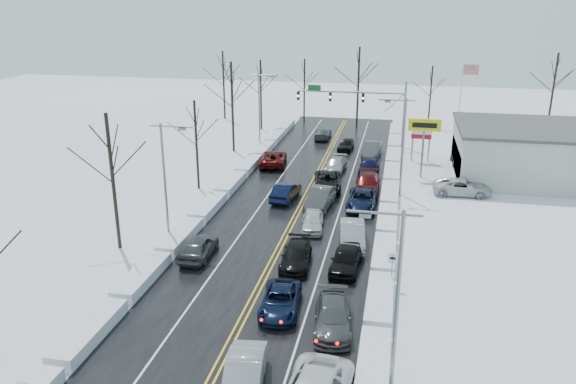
% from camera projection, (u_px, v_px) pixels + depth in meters
% --- Properties ---
extents(ground, '(160.00, 160.00, 0.00)m').
position_uv_depth(ground, '(289.00, 228.00, 44.62)').
color(ground, white).
rests_on(ground, ground).
extents(road_surface, '(14.00, 84.00, 0.01)m').
position_uv_depth(road_surface, '(294.00, 219.00, 46.47)').
color(road_surface, black).
rests_on(road_surface, ground).
extents(snow_bank_left, '(1.56, 72.00, 0.74)m').
position_uv_depth(snow_bank_left, '(207.00, 213.00, 47.90)').
color(snow_bank_left, silver).
rests_on(snow_bank_left, ground).
extents(snow_bank_right, '(1.56, 72.00, 0.74)m').
position_uv_depth(snow_bank_right, '(387.00, 226.00, 45.04)').
color(snow_bank_right, silver).
rests_on(snow_bank_right, ground).
extents(traffic_signal_mast, '(13.28, 0.39, 8.00)m').
position_uv_depth(traffic_signal_mast, '(363.00, 101.00, 68.08)').
color(traffic_signal_mast, slate).
rests_on(traffic_signal_mast, ground).
extents(tires_plus_sign, '(3.20, 0.34, 6.00)m').
position_uv_depth(tires_plus_sign, '(424.00, 129.00, 55.81)').
color(tires_plus_sign, slate).
rests_on(tires_plus_sign, ground).
extents(used_vehicles_sign, '(2.20, 0.22, 4.65)m').
position_uv_depth(used_vehicles_sign, '(422.00, 132.00, 61.92)').
color(used_vehicles_sign, slate).
rests_on(used_vehicles_sign, ground).
extents(speed_limit_sign, '(0.55, 0.09, 2.35)m').
position_uv_depth(speed_limit_sign, '(392.00, 263.00, 35.14)').
color(speed_limit_sign, slate).
rests_on(speed_limit_sign, ground).
extents(flagpole, '(1.87, 1.20, 10.00)m').
position_uv_depth(flagpole, '(462.00, 98.00, 67.58)').
color(flagpole, silver).
rests_on(flagpole, ground).
extents(dealership_building, '(20.40, 12.40, 5.30)m').
position_uv_depth(dealership_building, '(560.00, 154.00, 55.90)').
color(dealership_building, '#B6B6B1').
rests_on(dealership_building, ground).
extents(streetlight_se, '(3.20, 0.25, 9.00)m').
position_uv_depth(streetlight_se, '(394.00, 288.00, 24.66)').
color(streetlight_se, slate).
rests_on(streetlight_se, ground).
extents(streetlight_ne, '(3.20, 0.25, 9.00)m').
position_uv_depth(streetlight_ne, '(401.00, 139.00, 50.57)').
color(streetlight_ne, slate).
rests_on(streetlight_ne, ground).
extents(streetlight_sw, '(3.20, 0.25, 9.00)m').
position_uv_depth(streetlight_sw, '(167.00, 173.00, 40.74)').
color(streetlight_sw, slate).
rests_on(streetlight_sw, ground).
extents(streetlight_nw, '(3.20, 0.25, 9.00)m').
position_uv_depth(streetlight_nw, '(261.00, 105.00, 66.65)').
color(streetlight_nw, slate).
rests_on(streetlight_nw, ground).
extents(tree_left_b, '(4.00, 4.00, 10.00)m').
position_uv_depth(tree_left_b, '(110.00, 156.00, 38.94)').
color(tree_left_b, '#2D231C').
rests_on(tree_left_b, ground).
extents(tree_left_c, '(3.40, 3.40, 8.50)m').
position_uv_depth(tree_left_c, '(196.00, 128.00, 52.05)').
color(tree_left_c, '#2D231C').
rests_on(tree_left_c, ground).
extents(tree_left_d, '(4.20, 4.20, 10.50)m').
position_uv_depth(tree_left_d, '(232.00, 89.00, 64.68)').
color(tree_left_d, '#2D231C').
rests_on(tree_left_d, ground).
extents(tree_left_e, '(3.80, 3.80, 9.50)m').
position_uv_depth(tree_left_e, '(261.00, 81.00, 75.94)').
color(tree_left_e, '#2D231C').
rests_on(tree_left_e, ground).
extents(tree_far_a, '(4.00, 4.00, 10.00)m').
position_uv_depth(tree_far_a, '(223.00, 72.00, 82.73)').
color(tree_far_a, '#2D231C').
rests_on(tree_far_a, ground).
extents(tree_far_b, '(3.60, 3.60, 9.00)m').
position_uv_depth(tree_far_b, '(304.00, 78.00, 81.63)').
color(tree_far_b, '#2D231C').
rests_on(tree_far_b, ground).
extents(tree_far_c, '(4.40, 4.40, 11.00)m').
position_uv_depth(tree_far_c, '(359.00, 71.00, 77.81)').
color(tree_far_c, '#2D231C').
rests_on(tree_far_c, ground).
extents(tree_far_d, '(3.40, 3.40, 8.50)m').
position_uv_depth(tree_far_d, '(431.00, 84.00, 77.89)').
color(tree_far_d, '#2D231C').
rests_on(tree_far_d, ground).
extents(tree_far_e, '(4.20, 4.20, 10.50)m').
position_uv_depth(tree_far_e, '(555.00, 77.00, 74.88)').
color(tree_far_e, '#2D231C').
rests_on(tree_far_e, ground).
extents(queued_car_2, '(2.58, 4.92, 1.32)m').
position_uv_depth(queued_car_2, '(280.00, 310.00, 32.96)').
color(queued_car_2, black).
rests_on(queued_car_2, ground).
extents(queued_car_3, '(2.29, 4.94, 1.40)m').
position_uv_depth(queued_car_3, '(296.00, 265.00, 38.49)').
color(queued_car_3, black).
rests_on(queued_car_3, ground).
extents(queued_car_4, '(2.10, 4.25, 1.39)m').
position_uv_depth(queued_car_4, '(312.00, 229.00, 44.45)').
color(queued_car_4, silver).
rests_on(queued_car_4, ground).
extents(queued_car_5, '(2.28, 5.31, 1.70)m').
position_uv_depth(queued_car_5, '(320.00, 207.00, 49.12)').
color(queued_car_5, '#393B3D').
rests_on(queued_car_5, ground).
extents(queued_car_6, '(3.24, 5.79, 1.53)m').
position_uv_depth(queued_car_6, '(327.00, 189.00, 53.86)').
color(queued_car_6, black).
rests_on(queued_car_6, ground).
extents(queued_car_7, '(2.19, 4.81, 1.37)m').
position_uv_depth(queued_car_7, '(335.00, 171.00, 59.37)').
color(queued_car_7, '#9B9DA3').
rests_on(queued_car_7, ground).
extents(queued_car_8, '(1.90, 4.19, 1.40)m').
position_uv_depth(queued_car_8, '(346.00, 150.00, 67.47)').
color(queued_car_8, black).
rests_on(queued_car_8, ground).
extents(queued_car_11, '(2.62, 5.21, 1.45)m').
position_uv_depth(queued_car_11, '(332.00, 328.00, 31.18)').
color(queued_car_11, '#424447').
rests_on(queued_car_11, ground).
extents(queued_car_12, '(2.05, 4.67, 1.57)m').
position_uv_depth(queued_car_12, '(345.00, 270.00, 37.87)').
color(queued_car_12, black).
rests_on(queued_car_12, ground).
extents(queued_car_13, '(2.36, 5.26, 1.68)m').
position_uv_depth(queued_car_13, '(352.00, 245.00, 41.67)').
color(queued_car_13, gray).
rests_on(queued_car_13, ground).
extents(queued_car_14, '(2.48, 5.35, 1.48)m').
position_uv_depth(queued_car_14, '(362.00, 208.00, 49.06)').
color(queued_car_14, black).
rests_on(queued_car_14, ground).
extents(queued_car_15, '(2.33, 5.60, 1.62)m').
position_uv_depth(queued_car_15, '(367.00, 192.00, 53.10)').
color(queued_car_15, '#46090B').
rests_on(queued_car_15, ground).
extents(queued_car_16, '(2.16, 4.85, 1.62)m').
position_uv_depth(queued_car_16, '(369.00, 173.00, 58.56)').
color(queued_car_16, black).
rests_on(queued_car_16, ground).
extents(queued_car_17, '(2.14, 5.25, 1.69)m').
position_uv_depth(queued_car_17, '(371.00, 157.00, 64.71)').
color(queued_car_17, '#404245').
rests_on(queued_car_17, ground).
extents(oncoming_car_0, '(2.14, 4.87, 1.55)m').
position_uv_depth(oncoming_car_0, '(286.00, 200.00, 50.99)').
color(oncoming_car_0, black).
rests_on(oncoming_car_0, ground).
extents(oncoming_car_1, '(3.39, 6.03, 1.59)m').
position_uv_depth(oncoming_car_1, '(273.00, 165.00, 61.43)').
color(oncoming_car_1, '#4B0A0A').
rests_on(oncoming_car_1, ground).
extents(oncoming_car_2, '(1.99, 4.72, 1.36)m').
position_uv_depth(oncoming_car_2, '(323.00, 139.00, 72.98)').
color(oncoming_car_2, '#3F4244').
rests_on(oncoming_car_2, ground).
extents(oncoming_car_3, '(1.99, 4.68, 1.58)m').
position_uv_depth(oncoming_car_3, '(199.00, 257.00, 39.78)').
color(oncoming_car_3, '#3C3F41').
rests_on(oncoming_car_3, ground).
extents(parked_car_0, '(5.39, 2.59, 1.48)m').
position_uv_depth(parked_car_0, '(461.00, 195.00, 52.26)').
color(parked_car_0, silver).
rests_on(parked_car_0, ground).
extents(parked_car_1, '(2.09, 4.64, 1.32)m').
position_uv_depth(parked_car_1, '(485.00, 178.00, 57.20)').
color(parked_car_1, '#393B3E').
rests_on(parked_car_1, ground).
extents(parked_car_2, '(1.99, 4.69, 1.58)m').
position_uv_depth(parked_car_2, '(460.00, 165.00, 61.48)').
color(parked_car_2, black).
rests_on(parked_car_2, ground).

